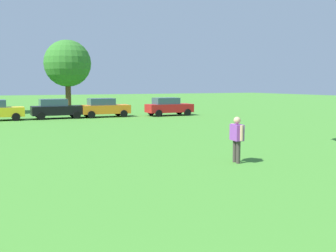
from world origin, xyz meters
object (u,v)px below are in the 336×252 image
parked_car_red_4 (168,106)px  tree_far_right (67,64)px  adult_bystander (237,136)px  parked_car_orange_3 (104,107)px  parked_car_black_2 (56,109)px

parked_car_red_4 → tree_far_right: (-7.81, 7.83, 4.17)m
adult_bystander → tree_far_right: 29.51m
tree_far_right → adult_bystander: bearing=-88.1°
parked_car_orange_3 → tree_far_right: tree_far_right is taller
parked_car_orange_3 → tree_far_right: bearing=105.3°
parked_car_black_2 → parked_car_orange_3: same height
adult_bystander → parked_car_black_2: size_ratio=0.41×
adult_bystander → tree_far_right: bearing=6.8°
parked_car_black_2 → tree_far_right: size_ratio=0.58×
parked_car_black_2 → adult_bystander: bearing=-81.9°
parked_car_black_2 → tree_far_right: bearing=71.7°
parked_car_orange_3 → parked_car_red_4: same height
parked_car_orange_3 → parked_car_red_4: size_ratio=1.00×
parked_car_black_2 → parked_car_orange_3: bearing=-2.1°
parked_car_orange_3 → tree_far_right: (-1.89, 6.93, 4.17)m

